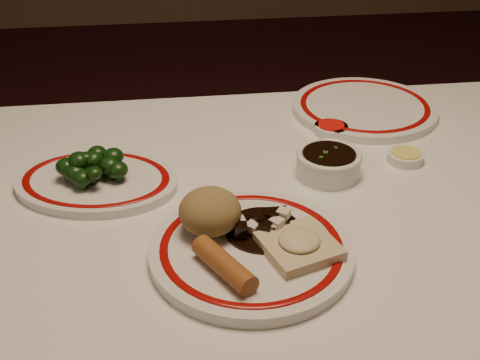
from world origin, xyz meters
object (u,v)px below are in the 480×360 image
spring_roll (224,265)px  stirfry_heap (264,225)px  broccoli_pile (93,164)px  soy_bowl (328,164)px  rice_mound (210,211)px  main_plate (251,250)px  dining_table (288,256)px  fried_wonton (299,244)px  broccoli_plate (96,181)px

spring_roll → stirfry_heap: size_ratio=0.98×
broccoli_pile → soy_bowl: bearing=-2.4°
rice_mound → main_plate: bearing=-39.4°
spring_roll → broccoli_pile: size_ratio=0.93×
spring_roll → stirfry_heap: bearing=22.5°
dining_table → broccoli_pile: 0.35m
dining_table → soy_bowl: bearing=48.8°
stirfry_heap → dining_table: bearing=53.4°
rice_mound → fried_wonton: (0.11, -0.06, -0.02)m
fried_wonton → soy_bowl: size_ratio=1.10×
dining_table → stirfry_heap: stirfry_heap is taller
main_plate → soy_bowl: (0.16, 0.20, 0.01)m
broccoli_plate → soy_bowl: bearing=-2.0°
spring_roll → fried_wonton: size_ratio=0.91×
fried_wonton → broccoli_pile: bearing=140.9°
fried_wonton → broccoli_plate: 0.37m
spring_roll → broccoli_plate: spring_roll is taller
stirfry_heap → spring_roll: bearing=-127.7°
main_plate → broccoli_pile: 0.31m
main_plate → broccoli_plate: bearing=136.6°
spring_roll → stirfry_heap: same height
rice_mound → fried_wonton: 0.13m
stirfry_heap → broccoli_plate: bearing=143.9°
fried_wonton → stirfry_heap: stirfry_heap is taller
rice_mound → broccoli_plate: bearing=135.4°
main_plate → rice_mound: rice_mound is taller
main_plate → stirfry_heap: stirfry_heap is taller
main_plate → spring_roll: spring_roll is taller
rice_mound → spring_roll: 0.10m
main_plate → fried_wonton: bearing=-17.5°
stirfry_heap → fried_wonton: bearing=-53.0°
dining_table → broccoli_plate: (-0.30, 0.11, 0.10)m
soy_bowl → dining_table: bearing=-131.2°
main_plate → rice_mound: size_ratio=3.65×
main_plate → broccoli_pile: bearing=136.5°
rice_mound → fried_wonton: bearing=-28.7°
stirfry_heap → broccoli_plate: size_ratio=0.35×
dining_table → broccoli_plate: 0.34m
dining_table → soy_bowl: 0.17m
main_plate → fried_wonton: (0.06, -0.02, 0.02)m
broccoli_plate → broccoli_pile: (-0.00, 0.00, 0.03)m
spring_roll → broccoli_plate: (-0.18, 0.27, -0.02)m
broccoli_plate → broccoli_pile: broccoli_pile is taller
spring_roll → fried_wonton: 0.11m
fried_wonton → broccoli_plate: bearing=141.0°
broccoli_plate → main_plate: bearing=-43.4°
main_plate → soy_bowl: size_ratio=3.00×
fried_wonton → rice_mound: bearing=151.3°
broccoli_plate → broccoli_pile: size_ratio=2.68×
fried_wonton → stirfry_heap: (-0.04, 0.05, -0.00)m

